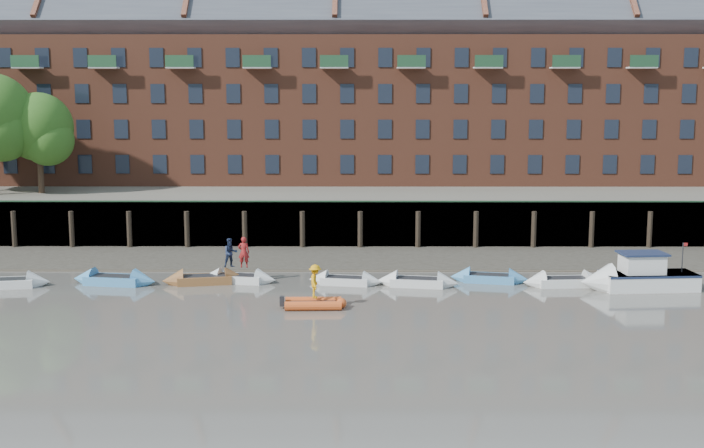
{
  "coord_description": "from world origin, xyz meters",
  "views": [
    {
      "loc": [
        1.68,
        -38.4,
        10.87
      ],
      "look_at": [
        1.47,
        12.0,
        3.2
      ],
      "focal_mm": 45.0,
      "sensor_mm": 36.0,
      "label": 1
    }
  ],
  "objects_px": {
    "rowboat_4": "(345,281)",
    "rowboat_6": "(489,278)",
    "rowboat_2": "(204,279)",
    "person_rower_b": "(230,253)",
    "rib_tender": "(316,303)",
    "motor_launch": "(630,278)",
    "person_rower_a": "(244,252)",
    "rowboat_1": "(114,280)",
    "rowboat_3": "(239,278)",
    "rowboat_5": "(417,282)",
    "rowboat_7": "(564,282)",
    "person_rib_crew": "(315,281)",
    "rowboat_0": "(6,283)"
  },
  "relations": [
    {
      "from": "rowboat_4",
      "to": "person_rower_a",
      "type": "relative_size",
      "value": 2.45
    },
    {
      "from": "rowboat_7",
      "to": "rowboat_0",
      "type": "bearing_deg",
      "value": 176.49
    },
    {
      "from": "rowboat_4",
      "to": "rowboat_6",
      "type": "relative_size",
      "value": 0.95
    },
    {
      "from": "motor_launch",
      "to": "person_rower_a",
      "type": "distance_m",
      "value": 21.58
    },
    {
      "from": "rowboat_6",
      "to": "motor_launch",
      "type": "relative_size",
      "value": 0.7
    },
    {
      "from": "rowboat_1",
      "to": "rowboat_3",
      "type": "distance_m",
      "value": 7.0
    },
    {
      "from": "rowboat_5",
      "to": "motor_launch",
      "type": "height_order",
      "value": "motor_launch"
    },
    {
      "from": "rowboat_2",
      "to": "person_rower_b",
      "type": "bearing_deg",
      "value": 6.74
    },
    {
      "from": "rowboat_3",
      "to": "person_rower_b",
      "type": "distance_m",
      "value": 1.54
    },
    {
      "from": "rowboat_5",
      "to": "rowboat_0",
      "type": "bearing_deg",
      "value": -169.52
    },
    {
      "from": "person_rower_a",
      "to": "rowboat_4",
      "type": "bearing_deg",
      "value": 173.32
    },
    {
      "from": "rowboat_2",
      "to": "rowboat_3",
      "type": "bearing_deg",
      "value": -0.49
    },
    {
      "from": "rowboat_4",
      "to": "rowboat_5",
      "type": "xyz_separation_m",
      "value": [
        4.04,
        -0.45,
        0.02
      ]
    },
    {
      "from": "rowboat_6",
      "to": "rowboat_5",
      "type": "bearing_deg",
      "value": -154.08
    },
    {
      "from": "rowboat_7",
      "to": "motor_launch",
      "type": "bearing_deg",
      "value": -18.95
    },
    {
      "from": "rowboat_5",
      "to": "person_rower_a",
      "type": "bearing_deg",
      "value": -176.45
    },
    {
      "from": "rowboat_0",
      "to": "person_rower_b",
      "type": "height_order",
      "value": "person_rower_b"
    },
    {
      "from": "rowboat_2",
      "to": "rowboat_4",
      "type": "distance_m",
      "value": 8.01
    },
    {
      "from": "motor_launch",
      "to": "person_rower_a",
      "type": "relative_size",
      "value": 3.69
    },
    {
      "from": "rowboat_7",
      "to": "rowboat_5",
      "type": "bearing_deg",
      "value": 176.13
    },
    {
      "from": "rowboat_1",
      "to": "rowboat_7",
      "type": "relative_size",
      "value": 1.06
    },
    {
      "from": "rowboat_2",
      "to": "person_rib_crew",
      "type": "bearing_deg",
      "value": -51.41
    },
    {
      "from": "rowboat_5",
      "to": "motor_launch",
      "type": "bearing_deg",
      "value": 5.52
    },
    {
      "from": "rowboat_7",
      "to": "motor_launch",
      "type": "relative_size",
      "value": 0.73
    },
    {
      "from": "rowboat_0",
      "to": "person_rower_a",
      "type": "relative_size",
      "value": 2.74
    },
    {
      "from": "motor_launch",
      "to": "person_rib_crew",
      "type": "height_order",
      "value": "person_rib_crew"
    },
    {
      "from": "rowboat_3",
      "to": "motor_launch",
      "type": "xyz_separation_m",
      "value": [
        21.78,
        -1.76,
        0.45
      ]
    },
    {
      "from": "rowboat_0",
      "to": "rib_tender",
      "type": "relative_size",
      "value": 1.55
    },
    {
      "from": "rib_tender",
      "to": "person_rower_a",
      "type": "relative_size",
      "value": 1.76
    },
    {
      "from": "rowboat_4",
      "to": "person_rower_a",
      "type": "height_order",
      "value": "person_rower_a"
    },
    {
      "from": "rowboat_2",
      "to": "person_rower_b",
      "type": "relative_size",
      "value": 2.91
    },
    {
      "from": "rowboat_3",
      "to": "rowboat_5",
      "type": "bearing_deg",
      "value": 5.83
    },
    {
      "from": "rowboat_2",
      "to": "rowboat_7",
      "type": "distance_m",
      "value": 20.31
    },
    {
      "from": "rowboat_4",
      "to": "rowboat_1",
      "type": "bearing_deg",
      "value": -169.32
    },
    {
      "from": "rib_tender",
      "to": "rowboat_6",
      "type": "bearing_deg",
      "value": 30.26
    },
    {
      "from": "rowboat_1",
      "to": "rib_tender",
      "type": "bearing_deg",
      "value": -15.27
    },
    {
      "from": "rowboat_1",
      "to": "rowboat_6",
      "type": "relative_size",
      "value": 1.1
    },
    {
      "from": "rowboat_2",
      "to": "rowboat_5",
      "type": "bearing_deg",
      "value": -13.95
    },
    {
      "from": "rowboat_5",
      "to": "rowboat_6",
      "type": "height_order",
      "value": "rowboat_5"
    },
    {
      "from": "rowboat_1",
      "to": "person_rower_b",
      "type": "distance_m",
      "value": 6.71
    },
    {
      "from": "rowboat_5",
      "to": "person_rib_crew",
      "type": "bearing_deg",
      "value": -128.35
    },
    {
      "from": "rowboat_3",
      "to": "rowboat_7",
      "type": "bearing_deg",
      "value": 8.43
    },
    {
      "from": "rowboat_5",
      "to": "person_rib_crew",
      "type": "relative_size",
      "value": 2.78
    },
    {
      "from": "rowboat_1",
      "to": "rowboat_4",
      "type": "height_order",
      "value": "rowboat_1"
    },
    {
      "from": "rowboat_7",
      "to": "person_rower_b",
      "type": "bearing_deg",
      "value": 172.66
    },
    {
      "from": "rowboat_2",
      "to": "rowboat_5",
      "type": "height_order",
      "value": "rowboat_2"
    },
    {
      "from": "rowboat_5",
      "to": "rowboat_3",
      "type": "bearing_deg",
      "value": -175.81
    },
    {
      "from": "rowboat_3",
      "to": "person_rower_a",
      "type": "distance_m",
      "value": 1.55
    },
    {
      "from": "rib_tender",
      "to": "person_rib_crew",
      "type": "distance_m",
      "value": 1.12
    },
    {
      "from": "rowboat_0",
      "to": "rib_tender",
      "type": "distance_m",
      "value": 18.08
    }
  ]
}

